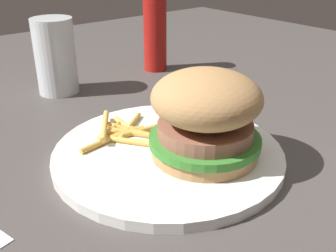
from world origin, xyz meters
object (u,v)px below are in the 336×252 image
plate (168,153)px  sandwich (206,114)px  ketchup_bottle (155,31)px  fries_pile (122,131)px  drink_glass (56,59)px

plate → sandwich: 0.07m
ketchup_bottle → sandwich: bearing=60.9°
sandwich → plate: bearing=-55.7°
plate → ketchup_bottle: (-0.20, -0.28, 0.07)m
ketchup_bottle → fries_pile: bearing=44.2°
sandwich → ketchup_bottle: size_ratio=0.84×
plate → sandwich: sandwich is taller
fries_pile → drink_glass: (-0.02, -0.22, 0.04)m
plate → fries_pile: fries_pile is taller
drink_glass → sandwich: bearing=94.4°
plate → ketchup_bottle: bearing=-125.5°
fries_pile → drink_glass: bearing=-95.4°
sandwich → drink_glass: (0.02, -0.32, -0.00)m
sandwich → fries_pile: sandwich is taller
sandwich → drink_glass: size_ratio=1.03×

